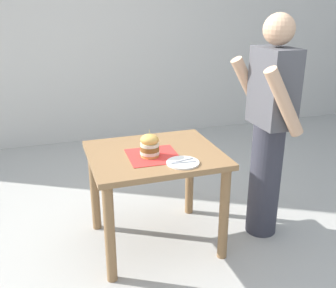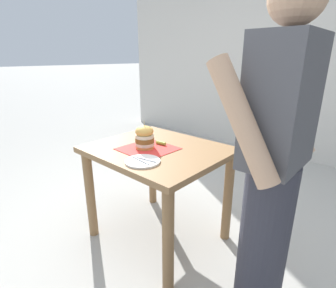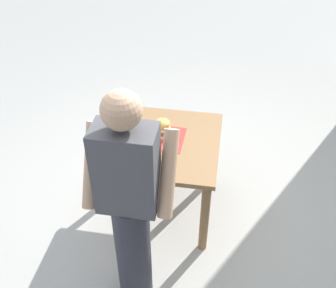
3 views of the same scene
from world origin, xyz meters
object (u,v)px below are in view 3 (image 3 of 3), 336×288
Objects in this scene: pickle_spear at (178,139)px; diner_across_table at (130,205)px; patio_table at (170,155)px; sandwich at (162,128)px; side_plate_with_forks at (135,147)px.

diner_across_table is (0.17, 0.87, 0.12)m from pickle_spear.
pickle_spear is at bearing -159.03° from patio_table.
side_plate_with_forks is (0.18, 0.18, -0.08)m from sandwich.
diner_across_table is at bearing 82.39° from patio_table.
side_plate_with_forks is at bearing 43.66° from sandwich.
diner_across_table reaches higher than patio_table.
diner_across_table is at bearing 100.96° from side_plate_with_forks.
diner_across_table reaches higher than side_plate_with_forks.
diner_across_table is (-0.14, 0.73, 0.13)m from side_plate_with_forks.
side_plate_with_forks reaches higher than patio_table.
patio_table is at bearing 20.97° from pickle_spear.
side_plate_with_forks is at bearing -79.04° from diner_across_table.
patio_table is 0.24m from sandwich.
pickle_spear is 0.90m from diner_across_table.
pickle_spear reaches higher than patio_table.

